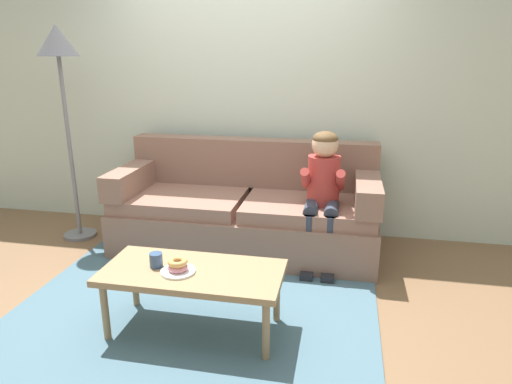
{
  "coord_description": "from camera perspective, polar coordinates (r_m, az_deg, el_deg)",
  "views": [
    {
      "loc": [
        0.94,
        -2.86,
        1.69
      ],
      "look_at": [
        0.28,
        0.45,
        0.65
      ],
      "focal_mm": 31.82,
      "sensor_mm": 36.0,
      "label": 1
    }
  ],
  "objects": [
    {
      "name": "plate",
      "position": [
        2.81,
        -9.76,
        -9.78
      ],
      "size": [
        0.21,
        0.21,
        0.01
      ],
      "primitive_type": "cylinder",
      "color": "white",
      "rests_on": "coffee_table"
    },
    {
      "name": "floor_lamp",
      "position": [
        4.39,
        -23.48,
        14.66
      ],
      "size": [
        0.35,
        0.35,
        1.92
      ],
      "color": "slate",
      "rests_on": "ground"
    },
    {
      "name": "donut",
      "position": [
        2.79,
        -9.79,
        -9.33
      ],
      "size": [
        0.13,
        0.13,
        0.04
      ],
      "primitive_type": "torus",
      "rotation": [
        0.0,
        0.0,
        1.46
      ],
      "color": "pink",
      "rests_on": "plate"
    },
    {
      "name": "mug",
      "position": [
        2.88,
        -12.45,
        -8.35
      ],
      "size": [
        0.08,
        0.08,
        0.09
      ],
      "primitive_type": "cylinder",
      "color": "#334C72",
      "rests_on": "coffee_table"
    },
    {
      "name": "couch",
      "position": [
        4.03,
        -1.24,
        -2.46
      ],
      "size": [
        2.26,
        0.9,
        0.94
      ],
      "color": "#846051",
      "rests_on": "ground"
    },
    {
      "name": "donut_second",
      "position": [
        2.78,
        -9.82,
        -8.66
      ],
      "size": [
        0.16,
        0.16,
        0.04
      ],
      "primitive_type": "torus",
      "rotation": [
        0.0,
        0.0,
        2.71
      ],
      "color": "tan",
      "rests_on": "donut"
    },
    {
      "name": "wall_back",
      "position": [
        4.37,
        -1.21,
        13.32
      ],
      "size": [
        8.0,
        0.1,
        2.8
      ],
      "primitive_type": "cube",
      "color": "beige",
      "rests_on": "ground"
    },
    {
      "name": "coffee_table",
      "position": [
        2.85,
        -7.96,
        -10.45
      ],
      "size": [
        1.11,
        0.52,
        0.42
      ],
      "color": "#937551",
      "rests_on": "ground"
    },
    {
      "name": "area_rug",
      "position": [
        3.24,
        -7.55,
        -14.3
      ],
      "size": [
        2.44,
        2.08,
        0.01
      ],
      "primitive_type": "cube",
      "color": "#476675",
      "rests_on": "ground"
    },
    {
      "name": "ground",
      "position": [
        3.45,
        -6.2,
        -12.3
      ],
      "size": [
        10.0,
        10.0,
        0.0
      ],
      "primitive_type": "plane",
      "color": "brown"
    },
    {
      "name": "person_child",
      "position": [
        3.65,
        8.4,
        0.72
      ],
      "size": [
        0.34,
        0.58,
        1.1
      ],
      "color": "#AD3833",
      "rests_on": "ground"
    }
  ]
}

